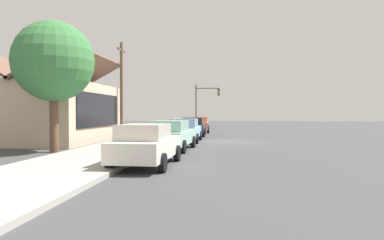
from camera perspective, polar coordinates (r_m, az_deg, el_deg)
ground_plane at (r=24.91m, az=5.44°, el=-3.45°), size 120.00×120.00×0.00m
sidewalk_curb at (r=25.57m, az=-7.23°, el=-3.15°), size 60.00×4.20×0.16m
car_ivory at (r=13.55m, az=-7.27°, el=-3.89°), size 4.65×2.11×1.59m
car_seafoam at (r=19.21m, az=-3.29°, el=-2.38°), size 4.97×2.27×1.59m
car_skyblue at (r=24.64m, az=-1.13°, el=-1.59°), size 4.88×2.11×1.59m
car_charcoal at (r=30.61m, az=0.17°, el=-1.05°), size 4.73×2.21×1.59m
car_coral at (r=36.35m, az=1.18°, el=-0.70°), size 4.69×2.21×1.59m
storefront_building at (r=26.38m, az=-21.61°, el=1.34°), size 9.76×7.24×5.93m
shade_tree at (r=19.51m, az=-21.13°, el=8.62°), size 4.04×4.04×6.61m
traffic_light_main at (r=41.25m, az=2.11°, el=3.24°), size 0.37×2.79×5.20m
utility_pole_wooden at (r=28.77m, az=-11.12°, el=4.99°), size 1.80×0.24×7.50m
fire_hydrant_red at (r=34.48m, az=-1.42°, el=-1.33°), size 0.22×0.22×0.71m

